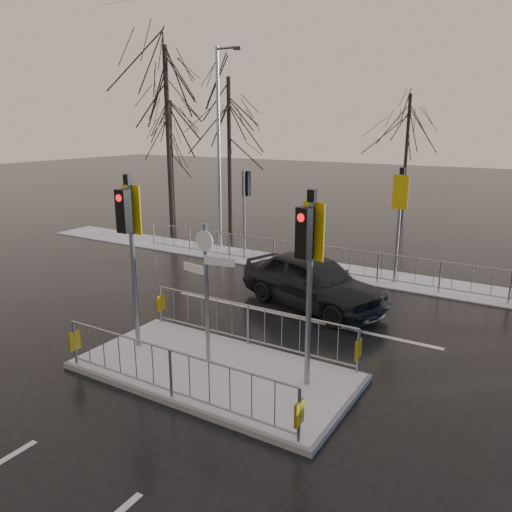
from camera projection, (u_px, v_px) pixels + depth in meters
The scene contains 11 objects.
ground at pixel (214, 374), 10.73m from camera, with size 120.00×120.00×0.00m, color black.
snow_verge at pixel (355, 274), 17.84m from camera, with size 30.00×2.00×0.04m, color silver.
lane_markings at pixel (205, 380), 10.45m from camera, with size 8.00×11.38×0.01m.
traffic_island at pixel (214, 357), 10.64m from camera, with size 6.00×3.04×4.15m.
far_kerb_fixtures at pixel (359, 251), 17.02m from camera, with size 18.00×0.65×3.83m.
car_far_lane at pixel (313, 281), 14.52m from camera, with size 1.86×4.61×1.57m, color black.
tree_near_a at pixel (167, 104), 23.52m from camera, with size 4.75×4.75×8.97m.
tree_near_b at pixel (229, 126), 23.76m from camera, with size 4.00×4.00×7.55m.
tree_near_c at pixel (171, 138), 27.00m from camera, with size 3.50×3.50×6.61m.
tree_far_a at pixel (408, 131), 28.71m from camera, with size 3.75×3.75×7.08m.
street_lamp_left at pixel (220, 142), 20.66m from camera, with size 1.25×0.18×8.20m.
Camera 1 is at (5.80, -7.86, 5.19)m, focal length 35.00 mm.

